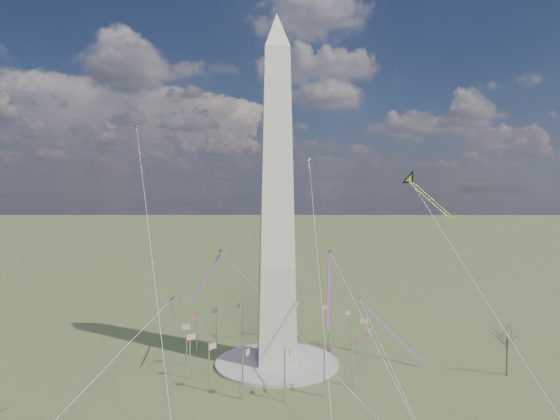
{
  "coord_description": "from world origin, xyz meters",
  "views": [
    {
      "loc": [
        -10.01,
        -142.93,
        50.81
      ],
      "look_at": [
        0.91,
        0.0,
        44.95
      ],
      "focal_mm": 32.0,
      "sensor_mm": 36.0,
      "label": 1
    }
  ],
  "objects": [
    {
      "name": "flagpole_ring",
      "position": [
        -0.0,
        -0.0,
        7.27
      ],
      "size": [
        54.4,
        54.4,
        13.0
      ],
      "color": "silver",
      "rests_on": "ground"
    },
    {
      "name": "washington_monument",
      "position": [
        0.0,
        0.0,
        47.95
      ],
      "size": [
        15.56,
        15.56,
        100.0
      ],
      "color": "beige",
      "rests_on": "plaza"
    },
    {
      "name": "plaza",
      "position": [
        0.0,
        0.0,
        0.4
      ],
      "size": [
        36.0,
        36.0,
        0.8
      ],
      "primitive_type": "cylinder",
      "color": "#AAA29C",
      "rests_on": "ground"
    },
    {
      "name": "kite_delta_black",
      "position": [
        41.71,
        5.5,
        53.27
      ],
      "size": [
        12.06,
        16.43,
        13.93
      ],
      "rotation": [
        0.0,
        0.0,
        3.68
      ],
      "color": "black",
      "rests_on": "ground"
    },
    {
      "name": "kite_streamer_left",
      "position": [
        12.68,
        -15.25,
        28.29
      ],
      "size": [
        5.9,
        23.73,
        16.43
      ],
      "rotation": [
        0.0,
        0.0,
        2.95
      ],
      "color": "red",
      "rests_on": "ground"
    },
    {
      "name": "tree_near",
      "position": [
        62.03,
        -13.75,
        11.05
      ],
      "size": [
        8.85,
        8.85,
        15.49
      ],
      "color": "#433B29",
      "rests_on": "ground"
    },
    {
      "name": "kite_diamond_purple",
      "position": [
        -30.13,
        0.25,
        18.62
      ],
      "size": [
        2.27,
        2.86,
        8.34
      ],
      "rotation": [
        0.0,
        0.0,
        2.26
      ],
      "color": "navy",
      "rests_on": "ground"
    },
    {
      "name": "kite_small_red",
      "position": [
        -45.35,
        28.75,
        72.09
      ],
      "size": [
        1.35,
        2.05,
        4.41
      ],
      "rotation": [
        0.0,
        0.0,
        2.57
      ],
      "color": "red",
      "rests_on": "ground"
    },
    {
      "name": "ground",
      "position": [
        0.0,
        0.0,
        0.0
      ],
      "size": [
        2000.0,
        2000.0,
        0.0
      ],
      "primitive_type": "plane",
      "color": "#4A5128",
      "rests_on": "ground"
    },
    {
      "name": "kite_small_white",
      "position": [
        15.24,
        43.94,
        61.71
      ],
      "size": [
        1.42,
        1.37,
        4.02
      ],
      "rotation": [
        0.0,
        0.0,
        3.1
      ],
      "color": "silver",
      "rests_on": "ground"
    },
    {
      "name": "kite_streamer_right",
      "position": [
        32.0,
        5.42,
        10.97
      ],
      "size": [
        15.95,
        19.35,
        16.29
      ],
      "rotation": [
        0.0,
        0.0,
        3.82
      ],
      "color": "red",
      "rests_on": "ground"
    },
    {
      "name": "kite_streamer_mid",
      "position": [
        -19.26,
        1.65,
        27.63
      ],
      "size": [
        8.84,
        17.65,
        12.95
      ],
      "rotation": [
        0.0,
        0.0,
        2.72
      ],
      "color": "red",
      "rests_on": "ground"
    }
  ]
}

